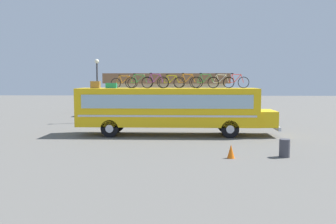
% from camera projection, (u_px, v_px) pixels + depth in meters
% --- Properties ---
extents(ground_plane, '(120.00, 120.00, 0.00)m').
position_uv_depth(ground_plane, '(167.00, 135.00, 23.41)').
color(ground_plane, '#605E59').
extents(bus, '(12.71, 2.57, 3.04)m').
position_uv_depth(bus, '(171.00, 108.00, 23.24)').
color(bus, yellow).
rests_on(bus, ground).
extents(luggage_bag_1, '(0.58, 0.42, 0.45)m').
position_uv_depth(luggage_bag_1, '(95.00, 85.00, 23.10)').
color(luggage_bag_1, olive).
rests_on(luggage_bag_1, bus).
extents(luggage_bag_2, '(0.69, 0.40, 0.33)m').
position_uv_depth(luggage_bag_2, '(111.00, 86.00, 23.24)').
color(luggage_bag_2, '#1E7F66').
rests_on(luggage_bag_2, bus).
extents(rooftop_bicycle_1, '(1.74, 0.44, 0.87)m').
position_uv_depth(rooftop_bicycle_1, '(124.00, 82.00, 23.45)').
color(rooftop_bicycle_1, black).
rests_on(rooftop_bicycle_1, bus).
extents(rooftop_bicycle_2, '(1.77, 0.44, 0.94)m').
position_uv_depth(rooftop_bicycle_2, '(139.00, 82.00, 23.23)').
color(rooftop_bicycle_2, black).
rests_on(rooftop_bicycle_2, bus).
extents(rooftop_bicycle_3, '(1.73, 0.44, 0.98)m').
position_uv_depth(rooftop_bicycle_3, '(155.00, 82.00, 22.91)').
color(rooftop_bicycle_3, black).
rests_on(rooftop_bicycle_3, bus).
extents(rooftop_bicycle_4, '(1.64, 0.44, 0.90)m').
position_uv_depth(rooftop_bicycle_4, '(171.00, 82.00, 23.31)').
color(rooftop_bicycle_4, black).
rests_on(rooftop_bicycle_4, bus).
extents(rooftop_bicycle_5, '(1.76, 0.44, 0.98)m').
position_uv_depth(rooftop_bicycle_5, '(187.00, 82.00, 23.48)').
color(rooftop_bicycle_5, black).
rests_on(rooftop_bicycle_5, bus).
extents(rooftop_bicycle_6, '(1.77, 0.44, 0.97)m').
position_uv_depth(rooftop_bicycle_6, '(205.00, 82.00, 22.97)').
color(rooftop_bicycle_6, black).
rests_on(rooftop_bicycle_6, bus).
extents(rooftop_bicycle_7, '(1.71, 0.44, 0.94)m').
position_uv_depth(rooftop_bicycle_7, '(221.00, 82.00, 23.36)').
color(rooftop_bicycle_7, black).
rests_on(rooftop_bicycle_7, bus).
extents(rooftop_bicycle_8, '(1.69, 0.44, 0.97)m').
position_uv_depth(rooftop_bicycle_8, '(236.00, 82.00, 23.26)').
color(rooftop_bicycle_8, black).
rests_on(rooftop_bicycle_8, bus).
extents(roadside_building, '(12.51, 8.32, 4.22)m').
position_uv_depth(roadside_building, '(168.00, 93.00, 39.31)').
color(roadside_building, beige).
rests_on(roadside_building, ground).
extents(trash_bin, '(0.49, 0.49, 0.84)m').
position_uv_depth(trash_bin, '(285.00, 148.00, 16.64)').
color(trash_bin, '#3F3F47').
rests_on(trash_bin, ground).
extents(traffic_cone, '(0.34, 0.34, 0.64)m').
position_uv_depth(traffic_cone, '(231.00, 151.00, 16.39)').
color(traffic_cone, orange).
rests_on(traffic_cone, ground).
extents(street_lamp, '(0.37, 0.37, 5.29)m').
position_uv_depth(street_lamp, '(97.00, 82.00, 29.98)').
color(street_lamp, '#38383D').
rests_on(street_lamp, ground).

